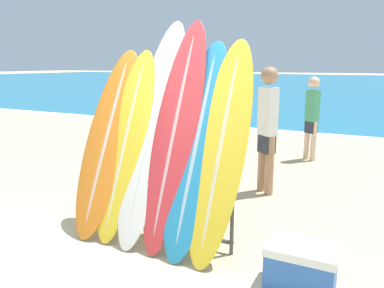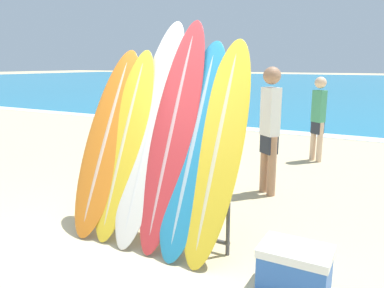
% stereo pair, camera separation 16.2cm
% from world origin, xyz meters
% --- Properties ---
extents(ground_plane, '(160.00, 160.00, 0.00)m').
position_xyz_m(ground_plane, '(0.00, 0.00, 0.00)').
color(ground_plane, '#CCB789').
extents(ocean_water, '(120.00, 60.00, 0.01)m').
position_xyz_m(ocean_water, '(0.00, 36.90, 0.00)').
color(ocean_water, teal).
rests_on(ocean_water, ground_plane).
extents(surfboard_rack, '(1.70, 0.04, 0.87)m').
position_xyz_m(surfboard_rack, '(0.16, 0.63, 0.47)').
color(surfboard_rack, '#47474C').
rests_on(surfboard_rack, ground_plane).
extents(surfboard_slot_0, '(0.59, 1.06, 2.03)m').
position_xyz_m(surfboard_slot_0, '(-0.52, 0.67, 1.01)').
color(surfboard_slot_0, orange).
rests_on(surfboard_slot_0, ground_plane).
extents(surfboard_slot_1, '(0.50, 0.98, 2.02)m').
position_xyz_m(surfboard_slot_1, '(-0.26, 0.67, 1.01)').
color(surfboard_slot_1, yellow).
rests_on(surfboard_slot_1, ground_plane).
extents(surfboard_slot_2, '(0.53, 1.21, 2.34)m').
position_xyz_m(surfboard_slot_2, '(0.02, 0.76, 1.17)').
color(surfboard_slot_2, silver).
rests_on(surfboard_slot_2, ground_plane).
extents(surfboard_slot_3, '(0.49, 1.13, 2.33)m').
position_xyz_m(surfboard_slot_3, '(0.31, 0.73, 1.17)').
color(surfboard_slot_3, red).
rests_on(surfboard_slot_3, ground_plane).
extents(surfboard_slot_4, '(0.53, 1.09, 2.10)m').
position_xyz_m(surfboard_slot_4, '(0.58, 0.70, 1.05)').
color(surfboard_slot_4, teal).
rests_on(surfboard_slot_4, ground_plane).
extents(surfboard_slot_5, '(0.51, 1.07, 2.12)m').
position_xyz_m(surfboard_slot_5, '(0.84, 0.70, 1.06)').
color(surfboard_slot_5, yellow).
rests_on(surfboard_slot_5, ground_plane).
extents(person_near_water, '(0.25, 0.20, 1.52)m').
position_xyz_m(person_near_water, '(-0.81, 4.57, 0.83)').
color(person_near_water, '#846047').
rests_on(person_near_water, ground_plane).
extents(person_mid_beach, '(0.28, 0.25, 1.61)m').
position_xyz_m(person_mid_beach, '(1.05, 4.82, 0.88)').
color(person_mid_beach, beige).
rests_on(person_mid_beach, ground_plane).
extents(person_far_left, '(0.31, 0.29, 1.81)m').
position_xyz_m(person_far_left, '(0.79, 2.56, 0.99)').
color(person_far_left, '#A87A5B').
rests_on(person_far_left, ground_plane).
extents(person_far_right, '(0.28, 0.24, 1.68)m').
position_xyz_m(person_far_right, '(-1.62, 2.96, 0.92)').
color(person_far_right, beige).
rests_on(person_far_right, ground_plane).
extents(cooler_box, '(0.57, 0.40, 0.39)m').
position_xyz_m(cooler_box, '(1.71, 0.34, 0.20)').
color(cooler_box, '#2D60B7').
rests_on(cooler_box, ground_plane).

